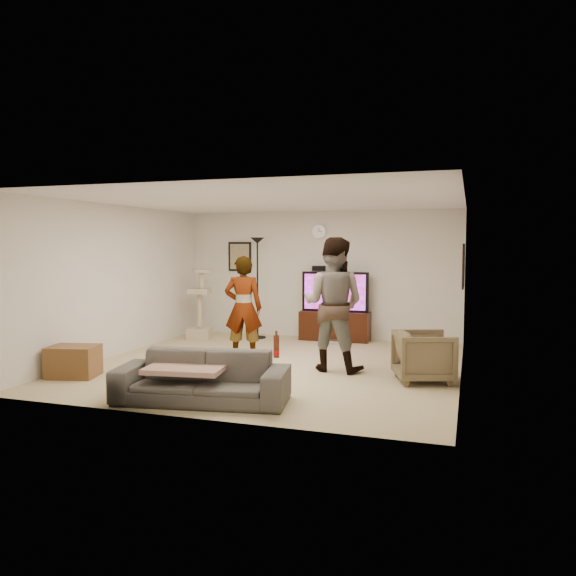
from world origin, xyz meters
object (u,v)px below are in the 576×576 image
(tv_stand, at_px, (335,326))
(beer_bottle, at_px, (276,346))
(tv, at_px, (335,292))
(floor_lamp, at_px, (258,288))
(cat_tree, at_px, (200,304))
(side_table, at_px, (73,361))
(armchair, at_px, (424,356))
(person_right, at_px, (333,304))
(person_left, at_px, (243,308))
(sofa, at_px, (202,377))

(tv_stand, distance_m, beer_bottle, 4.70)
(tv, distance_m, floor_lamp, 1.53)
(tv, distance_m, cat_tree, 2.67)
(tv_stand, height_order, side_table, tv_stand)
(armchair, distance_m, side_table, 4.84)
(floor_lamp, relative_size, cat_tree, 1.44)
(cat_tree, height_order, armchair, cat_tree)
(cat_tree, bearing_deg, beer_bottle, -53.31)
(cat_tree, xyz_separation_m, person_right, (3.16, -1.94, 0.29))
(tv_stand, bearing_deg, armchair, -56.23)
(tv_stand, relative_size, person_right, 0.68)
(cat_tree, height_order, side_table, cat_tree)
(person_left, relative_size, side_table, 2.56)
(person_right, bearing_deg, beer_bottle, 92.31)
(person_left, distance_m, person_right, 1.60)
(floor_lamp, bearing_deg, person_left, -75.14)
(armchair, bearing_deg, tv, 15.28)
(beer_bottle, relative_size, armchair, 0.33)
(person_left, xyz_separation_m, sofa, (0.50, -2.45, -0.54))
(tv_stand, height_order, person_right, person_right)
(tv_stand, height_order, tv, tv)
(tv_stand, relative_size, tv, 1.03)
(armchair, height_order, side_table, armchair)
(floor_lamp, relative_size, armchair, 2.65)
(cat_tree, relative_size, person_left, 0.83)
(person_left, distance_m, beer_bottle, 2.84)
(floor_lamp, bearing_deg, person_right, -48.12)
(beer_bottle, distance_m, side_table, 3.30)
(floor_lamp, height_order, person_right, floor_lamp)
(cat_tree, bearing_deg, tv, 13.20)
(person_right, xyz_separation_m, sofa, (-1.06, -2.12, -0.68))
(floor_lamp, xyz_separation_m, cat_tree, (-1.07, -0.39, -0.30))
(tv, relative_size, cat_tree, 0.94)
(person_left, xyz_separation_m, armchair, (2.88, -0.63, -0.49))
(tv_stand, distance_m, person_left, 2.48)
(cat_tree, xyz_separation_m, beer_bottle, (3.02, -4.05, 0.02))
(floor_lamp, bearing_deg, beer_bottle, -66.33)
(cat_tree, relative_size, beer_bottle, 5.51)
(cat_tree, height_order, person_left, person_left)
(person_left, bearing_deg, cat_tree, -59.82)
(floor_lamp, bearing_deg, armchair, -37.54)
(tv_stand, relative_size, armchair, 1.78)
(tv_stand, relative_size, cat_tree, 0.97)
(cat_tree, bearing_deg, person_right, -31.50)
(armchair, bearing_deg, person_left, 59.24)
(tv, bearing_deg, tv_stand, 180.00)
(person_left, distance_m, armchair, 2.99)
(tv_stand, distance_m, side_table, 4.93)
(beer_bottle, xyz_separation_m, side_table, (-3.21, 0.59, -0.49))
(floor_lamp, height_order, armchair, floor_lamp)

